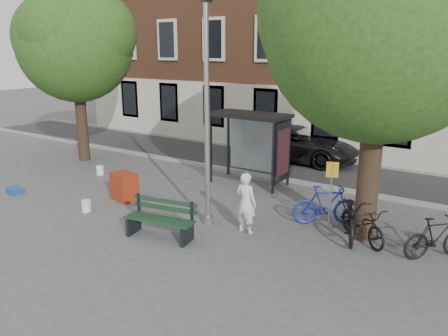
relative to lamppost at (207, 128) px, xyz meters
name	(u,v)px	position (x,y,z in m)	size (l,w,h in m)	color
ground	(208,224)	(0.00, 0.00, -2.78)	(90.00, 90.00, 0.00)	#4C4C4F
road	(306,169)	(0.00, 7.00, -2.78)	(40.00, 4.00, 0.01)	#28282B
curb_near	(285,180)	(0.00, 5.00, -2.72)	(40.00, 0.25, 0.12)	gray
curb_far	(324,158)	(0.00, 9.00, -2.72)	(40.00, 0.25, 0.12)	gray
building_row	(363,3)	(0.00, 13.00, 4.22)	(30.00, 8.00, 14.00)	brown
lamppost	(207,128)	(0.00, 0.00, 0.00)	(0.28, 0.35, 6.11)	#9EA0A3
tree_right	(383,14)	(4.01, 1.38, 2.83)	(5.76, 5.60, 8.20)	black
tree_left	(73,40)	(-8.99, 2.88, 2.43)	(5.18, 4.86, 7.40)	black
bus_shelter	(260,133)	(-0.61, 4.11, -0.87)	(2.85, 1.45, 2.62)	#1E2328
painter	(246,203)	(1.20, 0.09, -1.94)	(0.62, 0.41, 1.70)	silver
bench	(161,221)	(-0.51, -1.44, -2.33)	(1.99, 0.95, 0.99)	#1E2328
bike_a	(363,223)	(4.01, 1.30, -2.29)	(0.66, 1.88, 0.99)	black
bike_b	(326,205)	(2.80, 1.85, -2.21)	(0.54, 1.92, 1.15)	navy
bike_c	(352,215)	(3.68, 1.42, -2.19)	(0.79, 2.26, 1.19)	black
bike_d	(437,237)	(5.77, 1.30, -2.26)	(0.49, 1.74, 1.05)	black
car_dark	(297,143)	(-1.00, 8.24, -2.02)	(2.54, 5.50, 1.53)	black
red_stand	(124,187)	(-3.50, 0.15, -2.33)	(0.90, 0.60, 0.90)	maroon
blue_crate	(15,190)	(-7.19, -1.50, -2.68)	(0.55, 0.40, 0.20)	navy
bucket_a	(86,206)	(-3.69, -1.29, -2.60)	(0.28, 0.28, 0.36)	white
bucket_b	(100,170)	(-6.51, 1.71, -2.60)	(0.28, 0.28, 0.36)	white
bucket_c	(121,177)	(-5.16, 1.54, -2.60)	(0.28, 0.28, 0.36)	white
notice_sign	(332,181)	(3.00, 1.61, -1.40)	(0.32, 0.15, 1.91)	#9EA0A3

